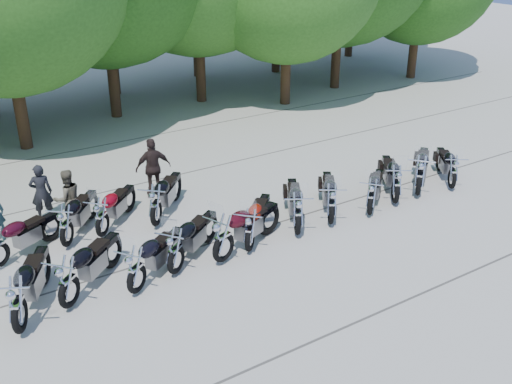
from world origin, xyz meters
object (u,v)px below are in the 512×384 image
motorcycle_2 (136,269)px  motorcycle_6 (298,212)px  motorcycle_3 (175,250)px  motorcycle_4 (223,237)px  rider_2 (153,168)px  motorcycle_1 (68,281)px  motorcycle_11 (453,171)px  motorcycle_15 (155,204)px  motorcycle_10 (420,174)px  motorcycle_14 (101,216)px  motorcycle_5 (250,229)px  motorcycle_9 (396,183)px  rider_1 (68,198)px  motorcycle_13 (65,225)px  motorcycle_0 (17,303)px  motorcycle_7 (331,203)px  motorcycle_8 (371,196)px  rider_3 (41,192)px

motorcycle_2 → motorcycle_6: bearing=-120.8°
motorcycle_3 → motorcycle_6: size_ratio=0.98×
motorcycle_4 → rider_2: size_ratio=1.43×
motorcycle_1 → motorcycle_3: 2.46m
motorcycle_11 → motorcycle_15: bearing=19.0°
motorcycle_1 → motorcycle_11: size_ratio=1.11×
motorcycle_10 → motorcycle_14: bearing=33.5°
motorcycle_5 → motorcycle_6: bearing=-132.7°
motorcycle_4 → motorcycle_9: 5.77m
motorcycle_2 → motorcycle_14: bearing=-38.9°
motorcycle_1 → rider_1: 3.93m
motorcycle_11 → motorcycle_14: (-9.94, 2.83, 0.01)m
motorcycle_2 → motorcycle_13: motorcycle_2 is taller
motorcycle_0 → rider_1: (2.23, 4.06, 0.08)m
motorcycle_7 → motorcycle_11: bearing=-147.2°
motorcycle_0 → motorcycle_10: size_ratio=0.99×
motorcycle_9 → motorcycle_6: bearing=34.8°
motorcycle_5 → motorcycle_13: motorcycle_13 is taller
motorcycle_1 → motorcycle_15: 3.89m
rider_1 → motorcycle_14: bearing=108.2°
motorcycle_13 → motorcycle_8: bearing=-161.1°
motorcycle_1 → motorcycle_14: bearing=-72.8°
motorcycle_1 → motorcycle_2: (1.40, -0.26, -0.04)m
motorcycle_14 → motorcycle_5: bearing=-177.9°
rider_1 → rider_2: rider_2 is taller
motorcycle_5 → rider_1: size_ratio=1.44×
motorcycle_5 → rider_1: (-3.29, 3.82, 0.15)m
motorcycle_1 → motorcycle_8: 8.31m
motorcycle_1 → rider_2: rider_2 is taller
motorcycle_5 → motorcycle_7: size_ratio=0.97×
motorcycle_7 → motorcycle_9: motorcycle_9 is taller
motorcycle_8 → motorcycle_14: 7.22m
motorcycle_4 → motorcycle_5: bearing=-103.1°
motorcycle_0 → motorcycle_5: (5.52, 0.24, -0.07)m
motorcycle_2 → motorcycle_10: 8.97m
motorcycle_9 → rider_3: size_ratio=1.49×
motorcycle_4 → motorcycle_13: bearing=25.6°
motorcycle_6 → motorcycle_8: motorcycle_6 is taller
motorcycle_4 → motorcycle_7: 3.40m
motorcycle_0 → motorcycle_9: size_ratio=1.06×
motorcycle_1 → motorcycle_7: bearing=-130.8°
motorcycle_2 → motorcycle_6: motorcycle_6 is taller
motorcycle_9 → rider_1: (-8.24, 3.79, 0.13)m
motorcycle_9 → rider_1: bearing=10.4°
motorcycle_7 → motorcycle_15: (-3.97, 2.43, 0.02)m
motorcycle_10 → motorcycle_15: bearing=32.0°
motorcycle_0 → motorcycle_14: motorcycle_0 is taller
motorcycle_1 → motorcycle_9: bearing=-130.8°
motorcycle_0 → motorcycle_15: (4.13, 2.70, -0.03)m
motorcycle_13 → rider_1: 1.24m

